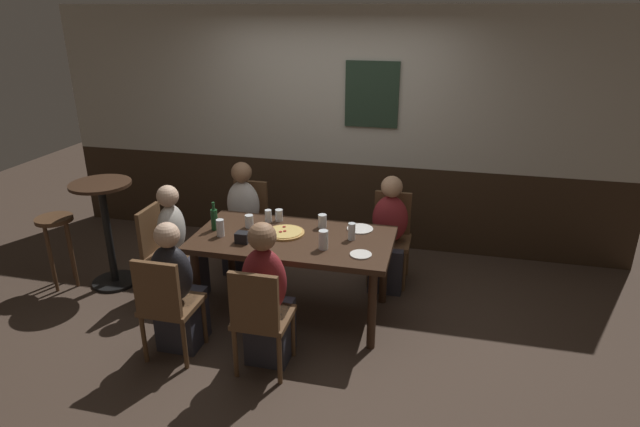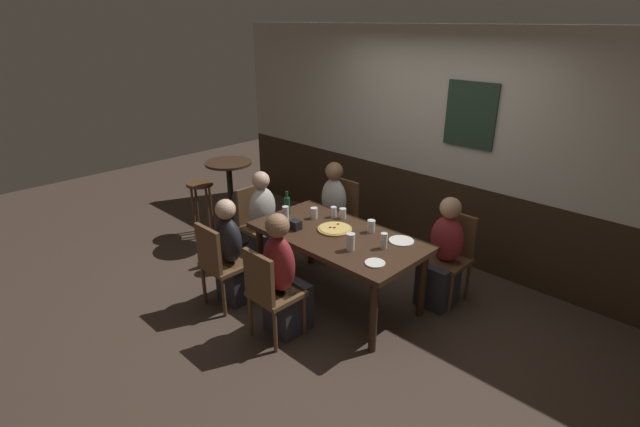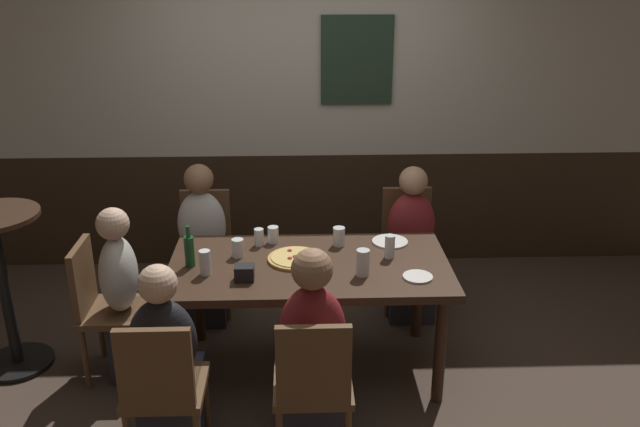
% 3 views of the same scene
% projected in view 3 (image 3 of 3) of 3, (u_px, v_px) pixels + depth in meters
% --- Properties ---
extents(ground_plane, '(12.00, 12.00, 0.00)m').
position_uv_depth(ground_plane, '(310.00, 367.00, 4.28)').
color(ground_plane, '#423328').
extents(wall_back, '(6.40, 0.13, 2.60)m').
position_uv_depth(wall_back, '(305.00, 112.00, 5.34)').
color(wall_back, '#332316').
rests_on(wall_back, ground_plane).
extents(dining_table, '(1.70, 0.90, 0.74)m').
position_uv_depth(dining_table, '(309.00, 275.00, 4.04)').
color(dining_table, '#382316').
rests_on(dining_table, ground_plane).
extents(chair_mid_near, '(0.40, 0.40, 0.88)m').
position_uv_depth(chair_mid_near, '(313.00, 383.00, 3.29)').
color(chair_mid_near, brown).
rests_on(chair_mid_near, ground_plane).
extents(chair_head_west, '(0.40, 0.40, 0.88)m').
position_uv_depth(chair_head_west, '(103.00, 302.00, 4.05)').
color(chair_head_west, brown).
rests_on(chair_head_west, ground_plane).
extents(chair_right_far, '(0.40, 0.40, 0.88)m').
position_uv_depth(chair_right_far, '(407.00, 241.00, 4.93)').
color(chair_right_far, brown).
rests_on(chair_right_far, ground_plane).
extents(chair_left_far, '(0.40, 0.40, 0.88)m').
position_uv_depth(chair_left_far, '(206.00, 244.00, 4.87)').
color(chair_left_far, brown).
rests_on(chair_left_far, ground_plane).
extents(chair_left_near, '(0.40, 0.40, 0.88)m').
position_uv_depth(chair_left_near, '(162.00, 386.00, 3.27)').
color(chair_left_near, brown).
rests_on(chair_left_near, ground_plane).
extents(person_mid_near, '(0.34, 0.37, 1.17)m').
position_uv_depth(person_mid_near, '(312.00, 364.00, 3.44)').
color(person_mid_near, '#2D2D38').
rests_on(person_mid_near, ground_plane).
extents(person_head_west, '(0.37, 0.34, 1.11)m').
position_uv_depth(person_head_west, '(131.00, 306.00, 4.07)').
color(person_head_west, '#2D2D38').
rests_on(person_head_west, ground_plane).
extents(person_right_far, '(0.34, 0.37, 1.11)m').
position_uv_depth(person_right_far, '(411.00, 254.00, 4.78)').
color(person_right_far, '#2D2D38').
rests_on(person_right_far, ground_plane).
extents(person_left_far, '(0.34, 0.37, 1.14)m').
position_uv_depth(person_left_far, '(203.00, 255.00, 4.73)').
color(person_left_far, '#2D2D38').
rests_on(person_left_far, ground_plane).
extents(person_left_near, '(0.34, 0.37, 1.10)m').
position_uv_depth(person_left_near, '(169.00, 372.00, 3.43)').
color(person_left_near, '#2D2D38').
rests_on(person_left_near, ground_plane).
extents(pizza, '(0.34, 0.34, 0.03)m').
position_uv_depth(pizza, '(295.00, 258.00, 4.05)').
color(pizza, tan).
rests_on(pizza, dining_table).
extents(pint_glass_stout, '(0.07, 0.07, 0.15)m').
position_uv_depth(pint_glass_stout, '(205.00, 264.00, 3.85)').
color(pint_glass_stout, silver).
rests_on(pint_glass_stout, dining_table).
extents(beer_glass_tall, '(0.07, 0.07, 0.11)m').
position_uv_depth(beer_glass_tall, '(273.00, 236.00, 4.28)').
color(beer_glass_tall, silver).
rests_on(beer_glass_tall, dining_table).
extents(tumbler_short, '(0.06, 0.06, 0.11)m').
position_uv_depth(tumbler_short, '(259.00, 238.00, 4.24)').
color(tumbler_short, silver).
rests_on(tumbler_short, dining_table).
extents(beer_glass_half, '(0.08, 0.08, 0.12)m').
position_uv_depth(beer_glass_half, '(339.00, 237.00, 4.24)').
color(beer_glass_half, silver).
rests_on(beer_glass_half, dining_table).
extents(highball_clear, '(0.06, 0.06, 0.15)m').
position_uv_depth(highball_clear, '(390.00, 248.00, 4.06)').
color(highball_clear, silver).
rests_on(highball_clear, dining_table).
extents(tumbler_water, '(0.07, 0.07, 0.11)m').
position_uv_depth(tumbler_water, '(238.00, 249.00, 4.08)').
color(tumbler_water, silver).
rests_on(tumbler_water, dining_table).
extents(pint_glass_amber, '(0.08, 0.08, 0.16)m').
position_uv_depth(pint_glass_amber, '(363.00, 264.00, 3.84)').
color(pint_glass_amber, silver).
rests_on(pint_glass_amber, dining_table).
extents(beer_bottle_green, '(0.06, 0.06, 0.26)m').
position_uv_depth(beer_bottle_green, '(189.00, 250.00, 3.94)').
color(beer_bottle_green, '#194723').
rests_on(beer_bottle_green, dining_table).
extents(plate_white_large, '(0.23, 0.23, 0.01)m').
position_uv_depth(plate_white_large, '(390.00, 242.00, 4.30)').
color(plate_white_large, white).
rests_on(plate_white_large, dining_table).
extents(plate_white_small, '(0.17, 0.17, 0.01)m').
position_uv_depth(plate_white_small, '(418.00, 277.00, 3.82)').
color(plate_white_small, white).
rests_on(plate_white_small, dining_table).
extents(condiment_caddy, '(0.11, 0.09, 0.09)m').
position_uv_depth(condiment_caddy, '(244.00, 273.00, 3.79)').
color(condiment_caddy, black).
rests_on(condiment_caddy, dining_table).
extents(side_bar_table, '(0.56, 0.56, 1.05)m').
position_uv_depth(side_bar_table, '(3.00, 279.00, 4.08)').
color(side_bar_table, black).
rests_on(side_bar_table, ground_plane).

